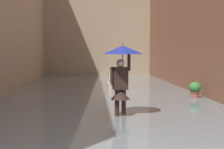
# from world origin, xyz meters

# --- Properties ---
(ground_plane) EXTENTS (60.00, 60.00, 0.00)m
(ground_plane) POSITION_xyz_m (0.00, -10.08, 0.00)
(ground_plane) COLOR slate
(flood_water) EXTENTS (8.48, 26.16, 0.09)m
(flood_water) POSITION_xyz_m (0.00, -10.08, 0.04)
(flood_water) COLOR slate
(flood_water) RESTS_ON ground_plane
(building_facade_far) EXTENTS (11.28, 1.80, 9.68)m
(building_facade_far) POSITION_xyz_m (0.00, -21.06, 4.84)
(building_facade_far) COLOR gray
(building_facade_far) RESTS_ON ground_plane
(person_wading) EXTENTS (1.08, 1.08, 2.01)m
(person_wading) POSITION_xyz_m (-0.42, -5.14, 1.43)
(person_wading) COLOR #4C4233
(person_wading) RESTS_ON ground_plane
(potted_plant_mid_left) EXTENTS (0.43, 0.43, 0.66)m
(potted_plant_mid_left) POSITION_xyz_m (-3.41, -8.30, 0.38)
(potted_plant_mid_left) COLOR brown
(potted_plant_mid_left) RESTS_ON ground_plane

